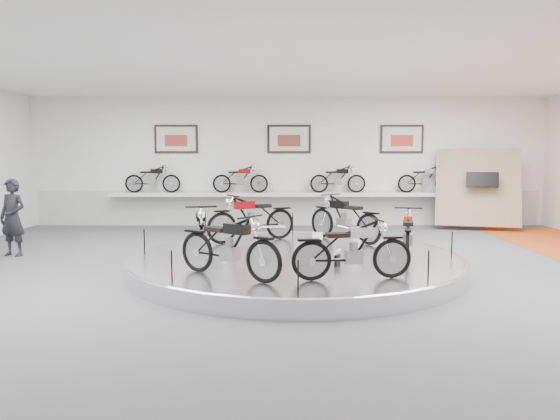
{
  "coord_description": "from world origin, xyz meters",
  "views": [
    {
      "loc": [
        -0.33,
        -10.07,
        2.28
      ],
      "look_at": [
        -0.3,
        0.6,
        1.15
      ],
      "focal_mm": 35.0,
      "sensor_mm": 36.0,
      "label": 1
    }
  ],
  "objects_px": {
    "display_platform": "(295,263)",
    "bike_b": "(252,218)",
    "bike_f": "(408,233)",
    "bike_c": "(201,229)",
    "visitor": "(13,217)",
    "bike_d": "(229,246)",
    "bike_a": "(345,218)",
    "bike_e": "(352,249)",
    "shelf": "(289,194)"
  },
  "relations": [
    {
      "from": "shelf",
      "to": "bike_d",
      "type": "height_order",
      "value": "bike_d"
    },
    {
      "from": "display_platform",
      "to": "shelf",
      "type": "distance_m",
      "value": 6.46
    },
    {
      "from": "shelf",
      "to": "bike_c",
      "type": "bearing_deg",
      "value": -106.13
    },
    {
      "from": "bike_b",
      "to": "bike_f",
      "type": "distance_m",
      "value": 3.58
    },
    {
      "from": "bike_a",
      "to": "bike_c",
      "type": "height_order",
      "value": "bike_a"
    },
    {
      "from": "bike_c",
      "to": "display_platform",
      "type": "bearing_deg",
      "value": 78.4
    },
    {
      "from": "display_platform",
      "to": "bike_b",
      "type": "height_order",
      "value": "bike_b"
    },
    {
      "from": "visitor",
      "to": "bike_b",
      "type": "bearing_deg",
      "value": 16.95
    },
    {
      "from": "display_platform",
      "to": "bike_e",
      "type": "distance_m",
      "value": 2.24
    },
    {
      "from": "bike_d",
      "to": "bike_e",
      "type": "distance_m",
      "value": 1.94
    },
    {
      "from": "bike_a",
      "to": "visitor",
      "type": "xyz_separation_m",
      "value": [
        -7.35,
        -0.16,
        0.03
      ]
    },
    {
      "from": "bike_a",
      "to": "bike_d",
      "type": "xyz_separation_m",
      "value": [
        -2.27,
        -3.58,
        -0.01
      ]
    },
    {
      "from": "bike_c",
      "to": "visitor",
      "type": "xyz_separation_m",
      "value": [
        -4.37,
        1.5,
        0.06
      ]
    },
    {
      "from": "bike_d",
      "to": "visitor",
      "type": "xyz_separation_m",
      "value": [
        -5.08,
        3.43,
        0.05
      ]
    },
    {
      "from": "shelf",
      "to": "bike_c",
      "type": "relative_size",
      "value": 6.48
    },
    {
      "from": "bike_c",
      "to": "bike_b",
      "type": "bearing_deg",
      "value": 141.55
    },
    {
      "from": "bike_a",
      "to": "bike_f",
      "type": "bearing_deg",
      "value": 165.69
    },
    {
      "from": "display_platform",
      "to": "bike_a",
      "type": "bearing_deg",
      "value": 56.47
    },
    {
      "from": "bike_e",
      "to": "bike_b",
      "type": "bearing_deg",
      "value": 107.51
    },
    {
      "from": "display_platform",
      "to": "shelf",
      "type": "height_order",
      "value": "shelf"
    },
    {
      "from": "bike_b",
      "to": "bike_f",
      "type": "relative_size",
      "value": 1.15
    },
    {
      "from": "display_platform",
      "to": "bike_d",
      "type": "distance_m",
      "value": 2.25
    },
    {
      "from": "bike_b",
      "to": "bike_c",
      "type": "distance_m",
      "value": 1.84
    },
    {
      "from": "bike_e",
      "to": "bike_d",
      "type": "bearing_deg",
      "value": 167.6
    },
    {
      "from": "display_platform",
      "to": "bike_c",
      "type": "distance_m",
      "value": 1.94
    },
    {
      "from": "display_platform",
      "to": "bike_d",
      "type": "xyz_separation_m",
      "value": [
        -1.11,
        -1.84,
        0.66
      ]
    },
    {
      "from": "bike_e",
      "to": "shelf",
      "type": "bearing_deg",
      "value": 87.66
    },
    {
      "from": "bike_c",
      "to": "bike_d",
      "type": "relative_size",
      "value": 0.98
    },
    {
      "from": "bike_a",
      "to": "display_platform",
      "type": "bearing_deg",
      "value": 105.95
    },
    {
      "from": "bike_e",
      "to": "bike_a",
      "type": "bearing_deg",
      "value": 76.98
    },
    {
      "from": "display_platform",
      "to": "shelf",
      "type": "xyz_separation_m",
      "value": [
        0.0,
        6.4,
        0.85
      ]
    },
    {
      "from": "bike_f",
      "to": "bike_e",
      "type": "bearing_deg",
      "value": 157.68
    },
    {
      "from": "shelf",
      "to": "bike_f",
      "type": "relative_size",
      "value": 7.0
    },
    {
      "from": "bike_b",
      "to": "bike_d",
      "type": "height_order",
      "value": "bike_b"
    },
    {
      "from": "display_platform",
      "to": "bike_e",
      "type": "bearing_deg",
      "value": -67.58
    },
    {
      "from": "bike_b",
      "to": "bike_d",
      "type": "bearing_deg",
      "value": 58.22
    },
    {
      "from": "bike_f",
      "to": "bike_c",
      "type": "bearing_deg",
      "value": 99.36
    },
    {
      "from": "bike_c",
      "to": "bike_f",
      "type": "relative_size",
      "value": 1.08
    },
    {
      "from": "bike_a",
      "to": "bike_e",
      "type": "bearing_deg",
      "value": 134.4
    },
    {
      "from": "bike_b",
      "to": "bike_d",
      "type": "relative_size",
      "value": 1.04
    },
    {
      "from": "bike_c",
      "to": "visitor",
      "type": "height_order",
      "value": "visitor"
    },
    {
      "from": "shelf",
      "to": "bike_f",
      "type": "distance_m",
      "value": 6.94
    },
    {
      "from": "bike_a",
      "to": "bike_b",
      "type": "relative_size",
      "value": 0.98
    },
    {
      "from": "bike_a",
      "to": "bike_e",
      "type": "relative_size",
      "value": 1.09
    },
    {
      "from": "shelf",
      "to": "bike_c",
      "type": "height_order",
      "value": "bike_c"
    },
    {
      "from": "shelf",
      "to": "bike_d",
      "type": "distance_m",
      "value": 8.32
    },
    {
      "from": "bike_e",
      "to": "bike_f",
      "type": "distance_m",
      "value": 2.2
    },
    {
      "from": "bike_e",
      "to": "display_platform",
      "type": "bearing_deg",
      "value": 104.48
    },
    {
      "from": "bike_a",
      "to": "bike_b",
      "type": "bearing_deg",
      "value": 51.12
    },
    {
      "from": "bike_a",
      "to": "bike_c",
      "type": "xyz_separation_m",
      "value": [
        -2.98,
        -1.66,
        -0.02
      ]
    }
  ]
}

